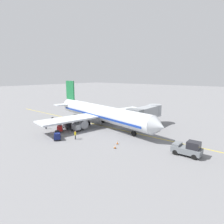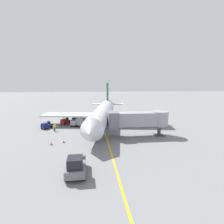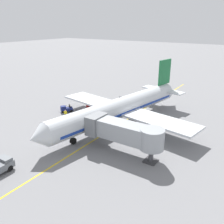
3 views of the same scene
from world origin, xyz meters
name	(u,v)px [view 2 (image 2 of 3)]	position (x,y,z in m)	size (l,w,h in m)	color
ground_plane	(104,128)	(0.00, 0.00, 0.00)	(400.00, 400.00, 0.00)	slate
gate_lead_in_line	(104,128)	(0.00, 0.00, 0.00)	(0.24, 80.00, 0.01)	gold
parked_airliner	(103,113)	(0.02, -2.05, 3.19)	(30.45, 37.23, 10.63)	silver
jet_bridge	(138,119)	(-6.16, 7.24, 3.45)	(12.02, 3.50, 4.98)	#93999E
pushback_tractor	(76,165)	(4.71, 21.07, 1.10)	(2.31, 4.45, 2.40)	slate
baggage_tug_lead	(46,126)	(13.21, -1.02, 0.71)	(2.42, 2.73, 1.62)	navy
baggage_tug_trailing	(65,121)	(9.58, -5.35, 0.71)	(2.44, 2.73, 1.62)	#B21E1E
baggage_tug_spare	(80,116)	(6.33, -12.02, 0.71)	(1.95, 2.75, 1.62)	#1E339E
baggage_cart_front	(74,122)	(7.10, -2.72, 0.95)	(1.64, 2.97, 1.58)	#4C4C51
baggage_cart_second_in_train	(75,120)	(7.08, -5.93, 0.95)	(1.64, 2.97, 1.58)	#4C4C51
baggage_cart_third_in_train	(79,118)	(6.36, -8.32, 0.95)	(1.64, 2.97, 1.58)	#4C4C51
ground_crew_wing_walker	(64,118)	(10.46, -9.45, 0.95)	(0.58, 0.57, 1.69)	#232328
ground_crew_loader	(54,127)	(10.88, 1.58, 0.95)	(0.66, 0.47, 1.69)	#232328
safety_cone_nose_left	(64,141)	(7.77, 9.58, 0.29)	(0.36, 0.36, 0.59)	black
safety_cone_nose_right	(51,143)	(9.68, 10.54, 0.29)	(0.36, 0.36, 0.59)	black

